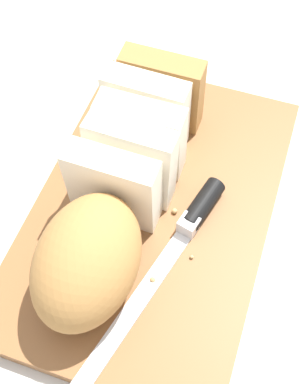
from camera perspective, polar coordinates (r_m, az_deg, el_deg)
ground_plane at (r=0.62m, az=0.00°, el=-2.49°), size 3.00×3.00×0.00m
cutting_board at (r=0.61m, az=0.00°, el=-2.02°), size 0.43×0.28×0.02m
bread_loaf at (r=0.55m, az=-4.19°, el=-0.01°), size 0.34×0.12×0.11m
bread_knife at (r=0.58m, az=3.79°, el=-3.90°), size 0.27×0.08×0.02m
crumb_near_knife at (r=0.56m, az=-0.09°, el=-9.70°), size 0.01×0.01×0.01m
crumb_near_loaf at (r=0.57m, az=-5.48°, el=-7.91°), size 0.00×0.00×0.00m
crumb_stray_left at (r=0.57m, az=4.26°, el=-7.19°), size 0.00×0.00×0.00m
crumb_stray_right at (r=0.60m, az=2.34°, el=-2.17°), size 0.01×0.01×0.01m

